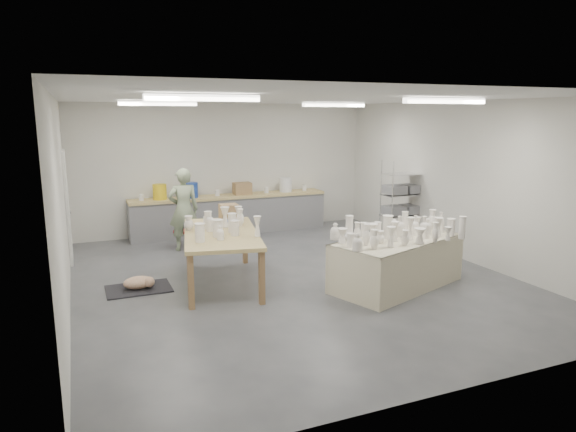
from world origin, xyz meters
name	(u,v)px	position (x,y,z in m)	size (l,w,h in m)	color
room	(284,157)	(-0.11, 0.08, 2.06)	(8.00, 8.02, 3.00)	#424449
back_counter	(230,213)	(-0.01, 3.68, 0.49)	(4.60, 0.60, 1.24)	tan
wire_shelf	(403,201)	(3.20, 1.40, 0.92)	(0.88, 0.48, 1.80)	silver
drying_table	(397,260)	(1.40, -1.04, 0.43)	(2.46, 1.81, 1.16)	olive
work_table	(222,231)	(-1.13, 0.29, 0.87)	(1.60, 2.50, 1.21)	tan
rug	(139,289)	(-2.49, 0.40, 0.01)	(1.00, 0.70, 0.02)	black
cat	(140,282)	(-2.47, 0.39, 0.12)	(0.48, 0.35, 0.20)	white
potter	(184,209)	(-1.31, 2.56, 0.85)	(0.62, 0.40, 1.69)	#90A17D
red_stool	(182,232)	(-1.31, 2.83, 0.31)	(0.46, 0.46, 0.35)	#AF191A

